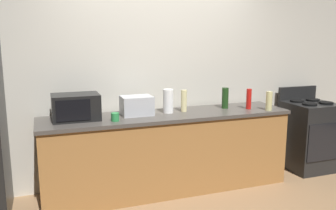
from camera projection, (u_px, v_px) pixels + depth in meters
ground_plane at (181, 203)px, 3.80m from camera, size 8.00×8.00×0.00m
back_wall at (157, 71)px, 4.29m from camera, size 6.40×0.10×2.70m
counter_run at (168, 152)px, 4.08m from camera, size 2.84×0.64×0.90m
stove_range at (309, 135)px, 4.74m from camera, size 0.60×0.61×1.08m
microwave at (76, 107)px, 3.69m from camera, size 0.48×0.35×0.27m
toaster_oven at (137, 106)px, 3.92m from camera, size 0.34×0.26×0.21m
paper_towel_roll at (168, 101)px, 4.03m from camera, size 0.12×0.12×0.27m
bottle_vinegar at (269, 101)px, 4.17m from camera, size 0.07×0.07×0.22m
bottle_hand_soap at (184, 101)px, 4.10m from camera, size 0.07×0.07×0.25m
bottle_hot_sauce at (249, 99)px, 4.25m from camera, size 0.06×0.06×0.24m
bottle_wine at (225, 98)px, 4.29m from camera, size 0.08×0.08×0.25m
mug_green at (115, 117)px, 3.64m from camera, size 0.08×0.08×0.09m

